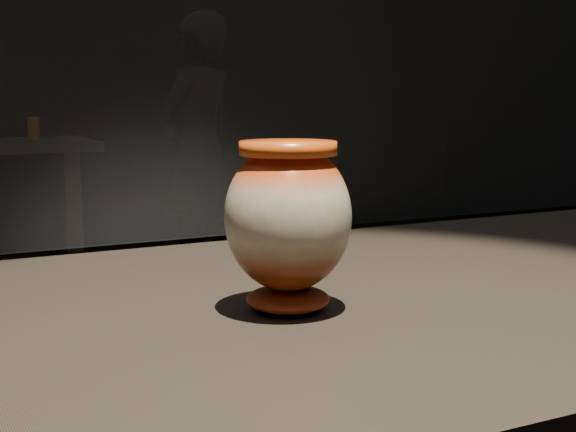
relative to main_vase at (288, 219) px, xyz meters
name	(u,v)px	position (x,y,z in m)	size (l,w,h in m)	color
main_vase	(288,219)	(0.00, 0.00, 0.00)	(0.18, 0.18, 0.19)	#642508
back_vase_right	(34,128)	(0.27, 3.48, -0.05)	(0.06, 0.06, 0.11)	#905C14
visitor	(198,152)	(1.21, 3.59, -0.21)	(0.58, 0.38, 1.59)	black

